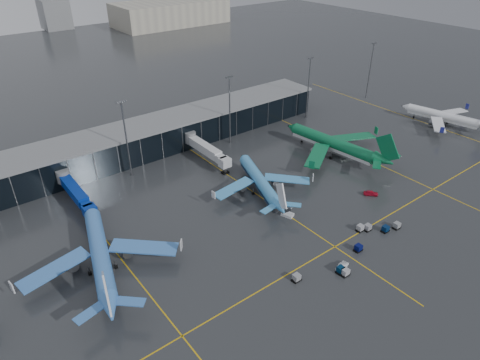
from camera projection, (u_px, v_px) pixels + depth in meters
ground at (266, 233)px, 113.44m from camera, size 600.00×600.00×0.00m
terminal_pier at (154, 136)px, 152.83m from camera, size 142.00×17.00×10.70m
jet_bridges at (76, 193)px, 121.98m from camera, size 94.00×27.50×7.20m
flood_masts at (182, 121)px, 143.00m from camera, size 203.00×0.50×25.50m
distant_hangars at (82, 21)px, 318.84m from camera, size 260.00×71.00×22.00m
taxi_lines at (269, 202)px, 125.90m from camera, size 220.00×120.00×0.02m
airliner_arkefly at (98, 244)px, 99.01m from camera, size 48.56×52.27×13.42m
airliner_klm_near at (259, 174)px, 128.85m from camera, size 43.38×46.14×11.47m
airliner_aer_lingus at (333, 136)px, 148.90m from camera, size 44.50×49.44×13.98m
airliner_ba at (444, 111)px, 172.35m from camera, size 40.56×44.11×11.66m
baggage_carts at (358, 246)px, 107.56m from camera, size 37.42×10.28×1.70m
mobile_airstair at (288, 213)px, 119.70m from camera, size 3.15×3.75×3.45m
service_van_red at (371, 193)px, 128.90m from camera, size 4.23×4.27×1.46m
service_van_white at (342, 266)px, 101.34m from camera, size 4.32×2.30×1.35m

